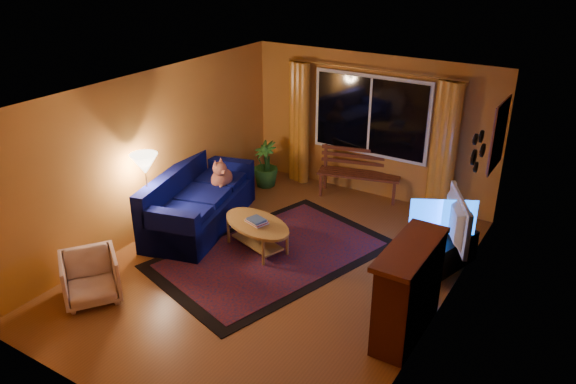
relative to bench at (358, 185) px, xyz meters
The scene contains 22 objects.
floor 2.76m from the bench, 88.90° to the right, with size 4.50×6.00×0.02m, color brown.
ceiling 3.58m from the bench, 88.90° to the right, with size 4.50×6.00×0.02m, color white.
wall_back 1.07m from the bench, 78.52° to the left, with size 4.50×0.02×2.50m, color #C67F30.
wall_left 3.67m from the bench, 128.75° to the right, with size 0.02×6.00×2.50m, color #C67F30.
wall_right 3.74m from the bench, 49.94° to the right, with size 0.02×6.00×2.50m, color #C67F30.
window 1.25m from the bench, 74.85° to the left, with size 2.00×0.02×1.30m, color black.
curtain_rod 2.04m from the bench, 70.61° to the left, with size 0.03×0.03×3.20m, color #BF8C3F.
curtain_left 1.59m from the bench, behind, with size 0.36×0.36×2.24m, color orange.
curtain_right 1.67m from the bench, ahead, with size 0.36×0.36×2.24m, color orange.
bench is the anchor object (origin of this frame).
potted_plant 1.75m from the bench, 164.65° to the right, with size 0.48×0.48×0.85m, color #235B1E.
sofa 2.87m from the bench, 126.05° to the right, with size 0.99×2.30×0.93m, color #060A47.
dog 2.48m from the bench, 132.31° to the right, with size 0.35×0.48×0.52m, color #A25B48, non-canonical shape.
armchair 4.87m from the bench, 108.52° to the right, with size 0.67×0.63×0.69m, color beige.
floor_lamp 3.73m from the bench, 121.51° to the right, with size 0.24×0.24×1.43m, color #BF8C3F.
rug 2.52m from the bench, 94.15° to the right, with size 2.10×3.32×0.02m, color maroon.
coffee_table 2.52m from the bench, 100.64° to the right, with size 1.22×1.22×0.44m, color #AA7835.
tv_console 2.55m from the bench, 36.52° to the right, with size 0.36×1.08×0.45m, color black.
television 2.62m from the bench, 36.52° to the right, with size 1.12×0.15×0.65m, color black.
fireplace 3.80m from the bench, 56.27° to the right, with size 0.40×1.20×1.10m, color maroon.
mirror_cluster 3.12m from the bench, 32.65° to the right, with size 0.06×0.60×0.56m, color black, non-canonical shape.
painting 2.70m from the bench, ahead, with size 0.04×0.76×0.96m, color #E35417.
Camera 1 is at (3.70, -5.64, 4.25)m, focal length 35.00 mm.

